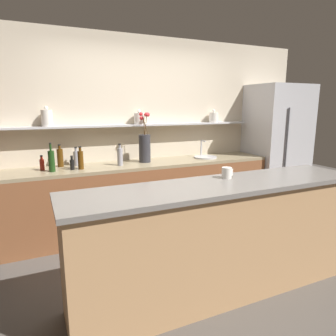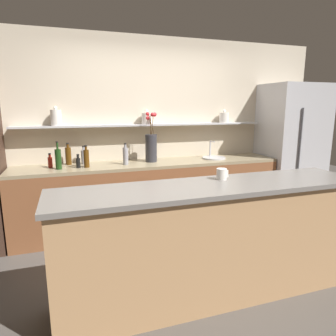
% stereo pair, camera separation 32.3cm
% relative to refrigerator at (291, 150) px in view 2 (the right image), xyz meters
% --- Properties ---
extents(ground_plane, '(12.00, 12.00, 0.00)m').
position_rel_refrigerator_xyz_m(ground_plane, '(-2.15, -1.20, -0.99)').
color(ground_plane, '#4C4742').
extents(back_wall_unit, '(5.20, 0.28, 2.60)m').
position_rel_refrigerator_xyz_m(back_wall_unit, '(-2.16, 0.40, 0.31)').
color(back_wall_unit, beige).
rests_on(back_wall_unit, ground_plane).
extents(back_counter_unit, '(3.56, 0.62, 0.92)m').
position_rel_refrigerator_xyz_m(back_counter_unit, '(-2.24, 0.04, -0.53)').
color(back_counter_unit, brown).
rests_on(back_counter_unit, ground_plane).
extents(island_counter, '(2.70, 0.61, 1.02)m').
position_rel_refrigerator_xyz_m(island_counter, '(-2.15, -1.62, -0.48)').
color(island_counter, tan).
rests_on(island_counter, ground_plane).
extents(refrigerator, '(0.89, 0.73, 1.99)m').
position_rel_refrigerator_xyz_m(refrigerator, '(0.00, 0.00, 0.00)').
color(refrigerator, '#B7B7BC').
rests_on(refrigerator, ground_plane).
extents(flower_vase, '(0.17, 0.16, 0.67)m').
position_rel_refrigerator_xyz_m(flower_vase, '(-2.23, 0.09, 0.14)').
color(flower_vase, '#2D2D33').
rests_on(flower_vase, back_counter_unit).
extents(sink_fixture, '(0.33, 0.33, 0.25)m').
position_rel_refrigerator_xyz_m(sink_fixture, '(-1.31, 0.05, -0.05)').
color(sink_fixture, '#B7B7BC').
rests_on(sink_fixture, back_counter_unit).
extents(bottle_spirit_0, '(0.07, 0.07, 0.28)m').
position_rel_refrigerator_xyz_m(bottle_spirit_0, '(-3.09, -0.04, 0.04)').
color(bottle_spirit_0, '#4C2D0C').
rests_on(bottle_spirit_0, back_counter_unit).
extents(bottle_sauce_1, '(0.05, 0.05, 0.18)m').
position_rel_refrigerator_xyz_m(bottle_sauce_1, '(-3.52, 0.09, -0.00)').
color(bottle_sauce_1, maroon).
rests_on(bottle_sauce_1, back_counter_unit).
extents(bottle_spirit_2, '(0.07, 0.07, 0.28)m').
position_rel_refrigerator_xyz_m(bottle_spirit_2, '(-3.30, 0.22, 0.04)').
color(bottle_spirit_2, '#4C2D0C').
rests_on(bottle_spirit_2, back_counter_unit).
extents(bottle_spirit_3, '(0.07, 0.07, 0.24)m').
position_rel_refrigerator_xyz_m(bottle_spirit_3, '(-3.11, 0.21, 0.02)').
color(bottle_spirit_3, gray).
rests_on(bottle_spirit_3, back_counter_unit).
extents(bottle_wine_4, '(0.07, 0.07, 0.34)m').
position_rel_refrigerator_xyz_m(bottle_wine_4, '(-3.41, -0.05, 0.05)').
color(bottle_wine_4, '#193814').
rests_on(bottle_wine_4, back_counter_unit).
extents(bottle_spirit_5, '(0.07, 0.07, 0.28)m').
position_rel_refrigerator_xyz_m(bottle_spirit_5, '(-2.60, -0.01, 0.04)').
color(bottle_spirit_5, gray).
rests_on(bottle_spirit_5, back_counter_unit).
extents(bottle_sauce_6, '(0.05, 0.05, 0.17)m').
position_rel_refrigerator_xyz_m(bottle_sauce_6, '(-3.19, -0.03, -0.00)').
color(bottle_sauce_6, black).
rests_on(bottle_sauce_6, back_counter_unit).
extents(coffee_mug, '(0.11, 0.09, 0.10)m').
position_rel_refrigerator_xyz_m(coffee_mug, '(-2.01, -1.48, 0.08)').
color(coffee_mug, silver).
rests_on(coffee_mug, island_counter).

